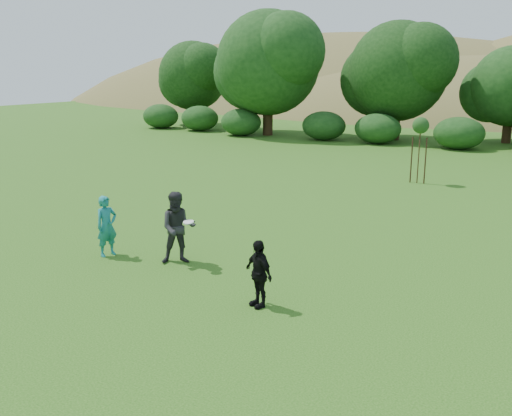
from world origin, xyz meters
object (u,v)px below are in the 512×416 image
Objects in this scene: player_teal at (107,226)px; player_black at (258,273)px; player_grey at (178,228)px; sapling at (421,127)px.

player_teal is 1.12× the size of player_black.
player_black is at bearing -62.50° from player_grey.
sapling reaches higher than player_black.
sapling is at bearing -3.32° from player_teal.
player_grey is 3.43m from player_black.
sapling reaches higher than player_teal.
player_teal is 0.57× the size of sapling.
player_grey is 13.87m from sapling.
player_black is (3.14, -1.36, -0.21)m from player_grey.
sapling is (-0.64, 14.91, 1.69)m from player_black.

